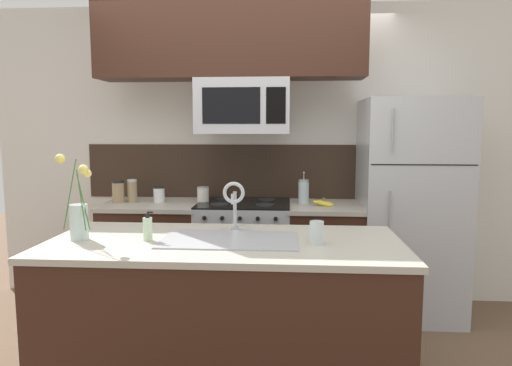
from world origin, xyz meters
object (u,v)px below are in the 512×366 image
object	(u,v)px
stove_range	(244,256)
flower_vase	(79,217)
storage_jar_medium	(132,191)
dish_soap_bottle	(148,228)
storage_jar_short	(159,194)
refrigerator	(409,209)
banana_bunch	(323,203)
french_press	(304,191)
drinking_glass	(317,232)
storage_jar_tall	(118,192)
sink_faucet	(234,199)
microwave	(243,107)
storage_jar_squat	(203,195)

from	to	relation	value
stove_range	flower_vase	bearing A→B (deg)	-121.59
storage_jar_medium	dish_soap_bottle	size ratio (longest dim) A/B	1.18
stove_range	storage_jar_short	world-z (taller)	storage_jar_short
refrigerator	banana_bunch	bearing A→B (deg)	-173.50
refrigerator	french_press	bearing A→B (deg)	177.33
drinking_glass	flower_vase	world-z (taller)	flower_vase
refrigerator	banana_bunch	distance (m)	0.71
storage_jar_tall	storage_jar_medium	xyz separation A→B (m)	(0.11, 0.04, 0.00)
storage_jar_tall	banana_bunch	distance (m)	1.72
banana_bunch	french_press	size ratio (longest dim) A/B	0.72
sink_faucet	dish_soap_bottle	distance (m)	0.54
flower_vase	microwave	bearing A→B (deg)	57.99
refrigerator	flower_vase	bearing A→B (deg)	-148.47
storage_jar_squat	sink_faucet	world-z (taller)	sink_faucet
stove_range	storage_jar_medium	distance (m)	1.10
storage_jar_medium	flower_vase	size ratio (longest dim) A/B	0.40
storage_jar_medium	dish_soap_bottle	bearing A→B (deg)	-67.50
stove_range	banana_bunch	distance (m)	0.81
french_press	sink_faucet	bearing A→B (deg)	-112.54
stove_range	drinking_glass	world-z (taller)	drinking_glass
dish_soap_bottle	flower_vase	distance (m)	0.39
french_press	drinking_glass	xyz separation A→B (m)	(0.03, -1.35, -0.04)
flower_vase	drinking_glass	bearing A→B (deg)	0.42
microwave	drinking_glass	distance (m)	1.56
storage_jar_squat	dish_soap_bottle	world-z (taller)	dish_soap_bottle
refrigerator	dish_soap_bottle	xyz separation A→B (m)	(-1.77, -1.31, 0.10)
storage_jar_short	banana_bunch	xyz separation A→B (m)	(1.38, -0.10, -0.04)
stove_range	flower_vase	distance (m)	1.63
microwave	storage_jar_squat	world-z (taller)	microwave
storage_jar_tall	storage_jar_squat	bearing A→B (deg)	3.50
flower_vase	storage_jar_squat	bearing A→B (deg)	71.15
dish_soap_bottle	flower_vase	world-z (taller)	flower_vase
storage_jar_tall	storage_jar_squat	size ratio (longest dim) A/B	1.39
storage_jar_squat	drinking_glass	size ratio (longest dim) A/B	1.09
stove_range	drinking_glass	size ratio (longest dim) A/B	7.50
storage_jar_squat	french_press	distance (m)	0.85
sink_faucet	french_press	bearing A→B (deg)	67.46
banana_bunch	storage_jar_tall	bearing A→B (deg)	178.67
stove_range	refrigerator	size ratio (longest dim) A/B	0.53
storage_jar_tall	banana_bunch	world-z (taller)	storage_jar_tall
refrigerator	flower_vase	distance (m)	2.53
storage_jar_medium	drinking_glass	xyz separation A→B (m)	(1.48, -1.31, -0.03)
storage_jar_medium	storage_jar_short	distance (m)	0.23
microwave	sink_faucet	xyz separation A→B (m)	(0.04, -1.01, -0.60)
french_press	microwave	bearing A→B (deg)	-170.71
refrigerator	storage_jar_tall	xyz separation A→B (m)	(-2.42, -0.04, 0.12)
storage_jar_squat	flower_vase	xyz separation A→B (m)	(-0.45, -1.33, 0.06)
storage_jar_tall	french_press	xyz separation A→B (m)	(1.56, 0.08, 0.01)
storage_jar_medium	microwave	bearing A→B (deg)	-2.58
dish_soap_bottle	french_press	bearing A→B (deg)	56.06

